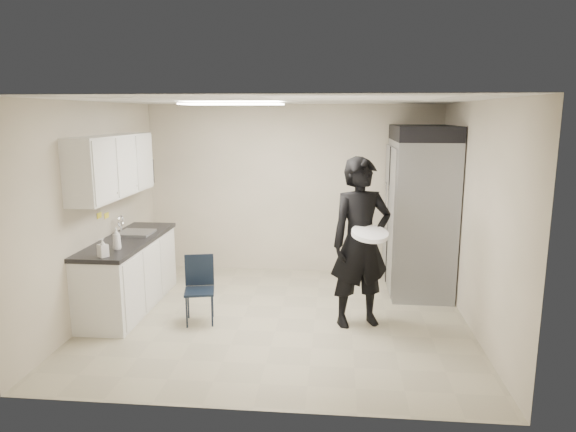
# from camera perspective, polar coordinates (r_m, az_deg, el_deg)

# --- Properties ---
(floor) EXTENTS (4.50, 4.50, 0.00)m
(floor) POSITION_cam_1_polar(r_m,az_deg,el_deg) (6.39, -1.01, -11.28)
(floor) COLOR tan
(floor) RESTS_ON ground
(ceiling) EXTENTS (4.50, 4.50, 0.00)m
(ceiling) POSITION_cam_1_polar(r_m,az_deg,el_deg) (5.90, -1.10, 12.71)
(ceiling) COLOR white
(ceiling) RESTS_ON back_wall
(back_wall) EXTENTS (4.50, 0.00, 4.50)m
(back_wall) POSITION_cam_1_polar(r_m,az_deg,el_deg) (7.98, 0.57, 2.97)
(back_wall) COLOR beige
(back_wall) RESTS_ON floor
(left_wall) EXTENTS (0.00, 4.00, 4.00)m
(left_wall) POSITION_cam_1_polar(r_m,az_deg,el_deg) (6.65, -20.69, 0.57)
(left_wall) COLOR beige
(left_wall) RESTS_ON floor
(right_wall) EXTENTS (0.00, 4.00, 4.00)m
(right_wall) POSITION_cam_1_polar(r_m,az_deg,el_deg) (6.18, 20.15, -0.16)
(right_wall) COLOR beige
(right_wall) RESTS_ON floor
(ceiling_panel) EXTENTS (1.20, 0.60, 0.02)m
(ceiling_panel) POSITION_cam_1_polar(r_m,az_deg,el_deg) (6.39, -6.16, 12.27)
(ceiling_panel) COLOR white
(ceiling_panel) RESTS_ON ceiling
(lower_counter) EXTENTS (0.60, 1.90, 0.86)m
(lower_counter) POSITION_cam_1_polar(r_m,az_deg,el_deg) (6.91, -17.22, -6.26)
(lower_counter) COLOR silver
(lower_counter) RESTS_ON floor
(countertop) EXTENTS (0.64, 1.95, 0.05)m
(countertop) POSITION_cam_1_polar(r_m,az_deg,el_deg) (6.79, -17.44, -2.60)
(countertop) COLOR black
(countertop) RESTS_ON lower_counter
(sink) EXTENTS (0.42, 0.40, 0.14)m
(sink) POSITION_cam_1_polar(r_m,az_deg,el_deg) (7.01, -16.50, -2.24)
(sink) COLOR gray
(sink) RESTS_ON countertop
(faucet) EXTENTS (0.02, 0.02, 0.24)m
(faucet) POSITION_cam_1_polar(r_m,az_deg,el_deg) (7.05, -18.07, -1.00)
(faucet) COLOR silver
(faucet) RESTS_ON countertop
(upper_cabinets) EXTENTS (0.35, 1.80, 0.75)m
(upper_cabinets) POSITION_cam_1_polar(r_m,az_deg,el_deg) (6.69, -18.91, 5.29)
(upper_cabinets) COLOR silver
(upper_cabinets) RESTS_ON left_wall
(towel_dispenser) EXTENTS (0.22, 0.30, 0.35)m
(towel_dispenser) POSITION_cam_1_polar(r_m,az_deg,el_deg) (7.79, -15.80, 4.72)
(towel_dispenser) COLOR black
(towel_dispenser) RESTS_ON left_wall
(notice_sticker_left) EXTENTS (0.00, 0.12, 0.07)m
(notice_sticker_left) POSITION_cam_1_polar(r_m,az_deg,el_deg) (6.75, -20.23, 0.06)
(notice_sticker_left) COLOR yellow
(notice_sticker_left) RESTS_ON left_wall
(notice_sticker_right) EXTENTS (0.00, 0.12, 0.07)m
(notice_sticker_right) POSITION_cam_1_polar(r_m,az_deg,el_deg) (6.94, -19.51, 0.06)
(notice_sticker_right) COLOR yellow
(notice_sticker_right) RESTS_ON left_wall
(commercial_fridge) EXTENTS (0.80, 1.35, 2.10)m
(commercial_fridge) POSITION_cam_1_polar(r_m,az_deg,el_deg) (7.37, 14.40, -0.05)
(commercial_fridge) COLOR gray
(commercial_fridge) RESTS_ON floor
(fridge_compressor) EXTENTS (0.80, 1.35, 0.20)m
(fridge_compressor) POSITION_cam_1_polar(r_m,az_deg,el_deg) (7.24, 14.85, 8.91)
(fridge_compressor) COLOR black
(fridge_compressor) RESTS_ON commercial_fridge
(folding_chair) EXTENTS (0.41, 0.41, 0.77)m
(folding_chair) POSITION_cam_1_polar(r_m,az_deg,el_deg) (6.23, -9.82, -8.25)
(folding_chair) COLOR black
(folding_chair) RESTS_ON floor
(man_tuxedo) EXTENTS (0.85, 0.71, 1.98)m
(man_tuxedo) POSITION_cam_1_polar(r_m,az_deg,el_deg) (5.99, 8.07, -2.97)
(man_tuxedo) COLOR black
(man_tuxedo) RESTS_ON floor
(bucket_lid) EXTENTS (0.52, 0.52, 0.05)m
(bucket_lid) POSITION_cam_1_polar(r_m,az_deg,el_deg) (5.72, 9.08, -1.96)
(bucket_lid) COLOR white
(bucket_lid) RESTS_ON man_tuxedo
(soap_bottle_a) EXTENTS (0.12, 0.12, 0.26)m
(soap_bottle_a) POSITION_cam_1_polar(r_m,az_deg,el_deg) (6.25, -18.51, -2.40)
(soap_bottle_a) COLOR white
(soap_bottle_a) RESTS_ON countertop
(soap_bottle_b) EXTENTS (0.13, 0.13, 0.21)m
(soap_bottle_b) POSITION_cam_1_polar(r_m,az_deg,el_deg) (5.98, -19.88, -3.31)
(soap_bottle_b) COLOR #B9B6C3
(soap_bottle_b) RESTS_ON countertop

